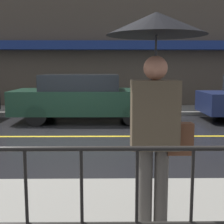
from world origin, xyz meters
TOP-DOWN VIEW (x-y plane):
  - ground_plane at (0.00, 0.00)m, footprint 80.00×80.00m
  - sidewalk_far at (0.00, 4.43)m, footprint 28.00×2.14m
  - lane_marking at (0.00, 0.00)m, footprint 25.20×0.12m
  - building_storefront at (0.00, 5.62)m, footprint 28.00×0.85m
  - pedestrian at (1.40, -4.75)m, footprint 0.91×0.91m
  - car_dark_green at (0.22, 2.33)m, footprint 4.59×1.93m

SIDE VIEW (x-z plane):
  - ground_plane at x=0.00m, z-range 0.00..0.00m
  - lane_marking at x=0.00m, z-range 0.00..0.01m
  - sidewalk_far at x=0.00m, z-range 0.00..0.13m
  - car_dark_green at x=0.22m, z-range 0.02..1.51m
  - pedestrian at x=1.40m, z-range 0.65..2.70m
  - building_storefront at x=0.00m, z-range -0.03..6.20m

